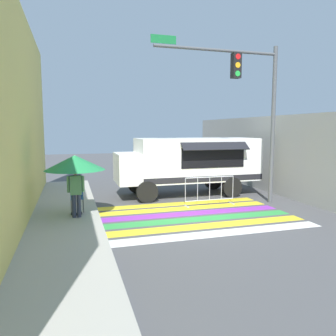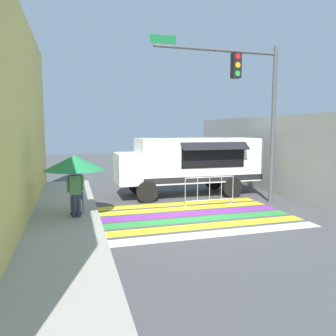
{
  "view_description": "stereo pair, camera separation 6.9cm",
  "coord_description": "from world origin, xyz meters",
  "px_view_note": "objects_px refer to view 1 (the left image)",
  "views": [
    {
      "loc": [
        -3.98,
        -10.0,
        2.91
      ],
      "look_at": [
        -0.31,
        2.31,
        1.38
      ],
      "focal_mm": 35.0,
      "sensor_mm": 36.0,
      "label": 1
    },
    {
      "loc": [
        -3.91,
        -10.02,
        2.91
      ],
      "look_at": [
        -0.31,
        2.31,
        1.38
      ],
      "focal_mm": 35.0,
      "sensor_mm": 36.0,
      "label": 2
    }
  ],
  "objects_px": {
    "folding_chair": "(77,195)",
    "barricade_front": "(210,191)",
    "traffic_signal_pole": "(251,95)",
    "food_truck": "(187,161)",
    "vendor_person": "(76,190)",
    "patio_umbrella": "(75,163)"
  },
  "relations": [
    {
      "from": "traffic_signal_pole",
      "to": "vendor_person",
      "type": "height_order",
      "value": "traffic_signal_pole"
    },
    {
      "from": "vendor_person",
      "to": "barricade_front",
      "type": "relative_size",
      "value": 0.77
    },
    {
      "from": "traffic_signal_pole",
      "to": "patio_umbrella",
      "type": "bearing_deg",
      "value": -176.99
    },
    {
      "from": "traffic_signal_pole",
      "to": "food_truck",
      "type": "bearing_deg",
      "value": 126.61
    },
    {
      "from": "food_truck",
      "to": "vendor_person",
      "type": "relative_size",
      "value": 4.01
    },
    {
      "from": "vendor_person",
      "to": "food_truck",
      "type": "bearing_deg",
      "value": 42.77
    },
    {
      "from": "vendor_person",
      "to": "folding_chair",
      "type": "bearing_deg",
      "value": 97.93
    },
    {
      "from": "food_truck",
      "to": "folding_chair",
      "type": "distance_m",
      "value": 5.27
    },
    {
      "from": "traffic_signal_pole",
      "to": "patio_umbrella",
      "type": "height_order",
      "value": "traffic_signal_pole"
    },
    {
      "from": "food_truck",
      "to": "traffic_signal_pole",
      "type": "xyz_separation_m",
      "value": [
        1.72,
        -2.31,
        2.69
      ]
    },
    {
      "from": "patio_umbrella",
      "to": "barricade_front",
      "type": "distance_m",
      "value": 5.16
    },
    {
      "from": "folding_chair",
      "to": "barricade_front",
      "type": "distance_m",
      "value": 4.92
    },
    {
      "from": "traffic_signal_pole",
      "to": "patio_umbrella",
      "type": "relative_size",
      "value": 3.16
    },
    {
      "from": "traffic_signal_pole",
      "to": "vendor_person",
      "type": "distance_m",
      "value": 7.25
    },
    {
      "from": "barricade_front",
      "to": "folding_chair",
      "type": "bearing_deg",
      "value": -178.38
    },
    {
      "from": "vendor_person",
      "to": "barricade_front",
      "type": "height_order",
      "value": "vendor_person"
    },
    {
      "from": "folding_chair",
      "to": "vendor_person",
      "type": "relative_size",
      "value": 0.57
    },
    {
      "from": "food_truck",
      "to": "barricade_front",
      "type": "xyz_separation_m",
      "value": [
        0.2,
        -2.06,
        -0.96
      ]
    },
    {
      "from": "traffic_signal_pole",
      "to": "folding_chair",
      "type": "height_order",
      "value": "traffic_signal_pole"
    },
    {
      "from": "traffic_signal_pole",
      "to": "vendor_person",
      "type": "xyz_separation_m",
      "value": [
        -6.47,
        -0.71,
        -3.18
      ]
    },
    {
      "from": "food_truck",
      "to": "traffic_signal_pole",
      "type": "bearing_deg",
      "value": -53.39
    },
    {
      "from": "vendor_person",
      "to": "barricade_front",
      "type": "xyz_separation_m",
      "value": [
        4.96,
        0.97,
        -0.48
      ]
    }
  ]
}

